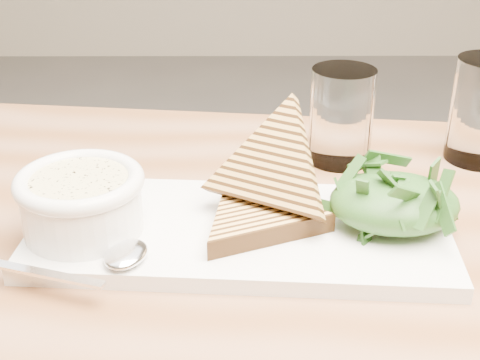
{
  "coord_description": "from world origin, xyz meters",
  "views": [
    {
      "loc": [
        -0.27,
        -0.51,
        1.05
      ],
      "look_at": [
        -0.27,
        0.03,
        0.78
      ],
      "focal_mm": 50.0,
      "sensor_mm": 36.0,
      "label": 1
    }
  ],
  "objects_px": {
    "soup_bowl": "(82,209)",
    "glass_near": "(341,116)",
    "platter": "(240,232)",
    "table_top": "(362,307)"
  },
  "relations": [
    {
      "from": "platter",
      "to": "table_top",
      "type": "bearing_deg",
      "value": -36.17
    },
    {
      "from": "platter",
      "to": "glass_near",
      "type": "bearing_deg",
      "value": 56.2
    },
    {
      "from": "soup_bowl",
      "to": "glass_near",
      "type": "height_order",
      "value": "glass_near"
    },
    {
      "from": "table_top",
      "to": "glass_near",
      "type": "distance_m",
      "value": 0.25
    },
    {
      "from": "platter",
      "to": "glass_near",
      "type": "height_order",
      "value": "glass_near"
    },
    {
      "from": "soup_bowl",
      "to": "glass_near",
      "type": "bearing_deg",
      "value": 34.96
    },
    {
      "from": "glass_near",
      "to": "soup_bowl",
      "type": "bearing_deg",
      "value": -145.04
    },
    {
      "from": "table_top",
      "to": "platter",
      "type": "height_order",
      "value": "platter"
    },
    {
      "from": "glass_near",
      "to": "table_top",
      "type": "bearing_deg",
      "value": -92.71
    },
    {
      "from": "table_top",
      "to": "soup_bowl",
      "type": "bearing_deg",
      "value": 164.57
    }
  ]
}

